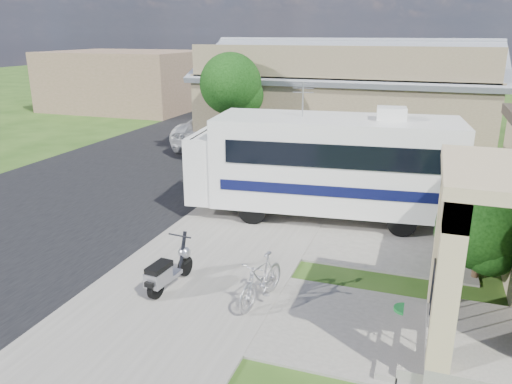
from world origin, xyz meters
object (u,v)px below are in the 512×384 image
(bicycle, at_px, (261,282))
(van, at_px, (256,106))
(shrub, at_px, (485,223))
(scooter, at_px, (168,271))
(garden_hose, at_px, (404,313))
(pickup_truck, at_px, (224,127))
(motorhome, at_px, (325,162))

(bicycle, xyz_separation_m, van, (-7.22, 20.44, 0.47))
(bicycle, relative_size, van, 0.25)
(shrub, bearing_deg, scooter, -155.83)
(scooter, bearing_deg, garden_hose, 12.01)
(scooter, height_order, van, van)
(pickup_truck, relative_size, van, 0.95)
(bicycle, bearing_deg, pickup_truck, 127.30)
(garden_hose, bearing_deg, scooter, -173.38)
(scooter, distance_m, bicycle, 2.05)
(motorhome, relative_size, scooter, 4.91)
(pickup_truck, relative_size, garden_hose, 15.42)
(scooter, distance_m, van, 21.23)
(scooter, xyz_separation_m, pickup_truck, (-4.41, 13.69, 0.41))
(motorhome, height_order, garden_hose, motorhome)
(bicycle, bearing_deg, shrub, 44.11)
(shrub, distance_m, scooter, 6.96)
(shrub, bearing_deg, van, 122.87)
(van, bearing_deg, shrub, -61.89)
(shrub, height_order, pickup_truck, shrub)
(shrub, distance_m, pickup_truck, 15.26)
(bicycle, bearing_deg, motorhome, 100.38)
(motorhome, xyz_separation_m, shrub, (4.12, -2.69, -0.35))
(garden_hose, bearing_deg, pickup_truck, 125.16)
(shrub, relative_size, garden_hose, 6.36)
(scooter, bearing_deg, van, 109.51)
(van, relative_size, garden_hose, 16.15)
(pickup_truck, distance_m, garden_hose, 16.07)
(pickup_truck, bearing_deg, garden_hose, 124.87)
(shrub, xyz_separation_m, pickup_truck, (-10.71, 10.86, -0.46))
(motorhome, xyz_separation_m, pickup_truck, (-6.59, 8.17, -0.80))
(motorhome, relative_size, van, 1.19)
(motorhome, relative_size, shrub, 3.01)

